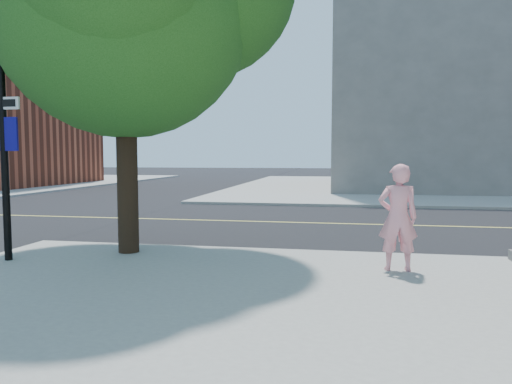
# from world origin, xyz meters

# --- Properties ---
(ground) EXTENTS (140.00, 140.00, 0.00)m
(ground) POSITION_xyz_m (0.00, 0.00, 0.00)
(ground) COLOR black
(ground) RESTS_ON ground
(road_ew) EXTENTS (140.00, 9.00, 0.01)m
(road_ew) POSITION_xyz_m (0.00, 4.50, 0.01)
(road_ew) COLOR black
(road_ew) RESTS_ON ground
(sidewalk_ne) EXTENTS (29.00, 25.00, 0.12)m
(sidewalk_ne) POSITION_xyz_m (13.50, 21.50, 0.06)
(sidewalk_ne) COLOR gray
(sidewalk_ne) RESTS_ON ground
(filler_ne) EXTENTS (18.00, 16.00, 14.00)m
(filler_ne) POSITION_xyz_m (14.00, 22.00, 7.12)
(filler_ne) COLOR slate
(filler_ne) RESTS_ON sidewalk_ne
(man_on_phone) EXTENTS (0.65, 0.45, 1.72)m
(man_on_phone) POSITION_xyz_m (6.33, -1.40, 0.98)
(man_on_phone) COLOR pink
(man_on_phone) RESTS_ON sidewalk_se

